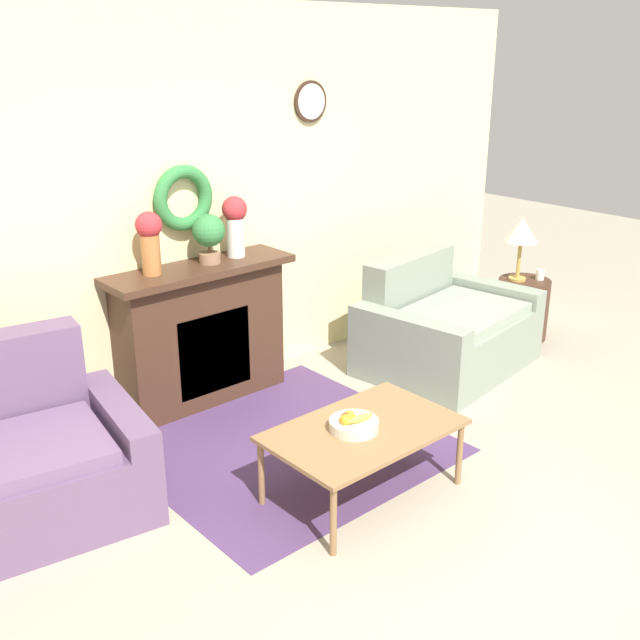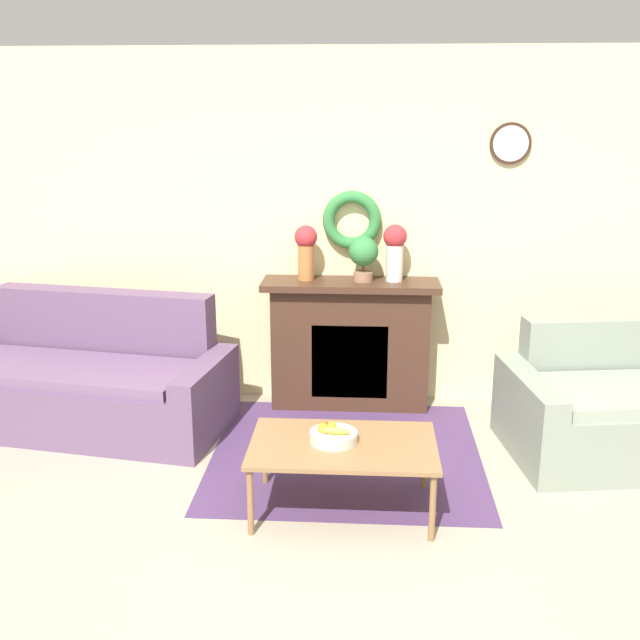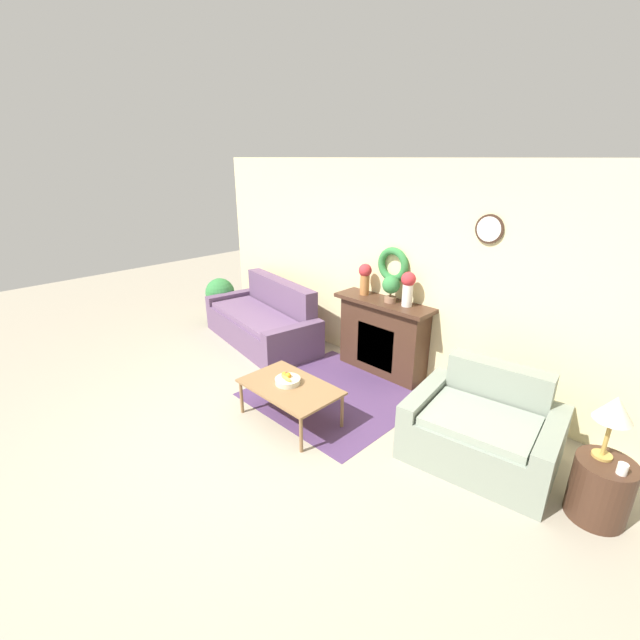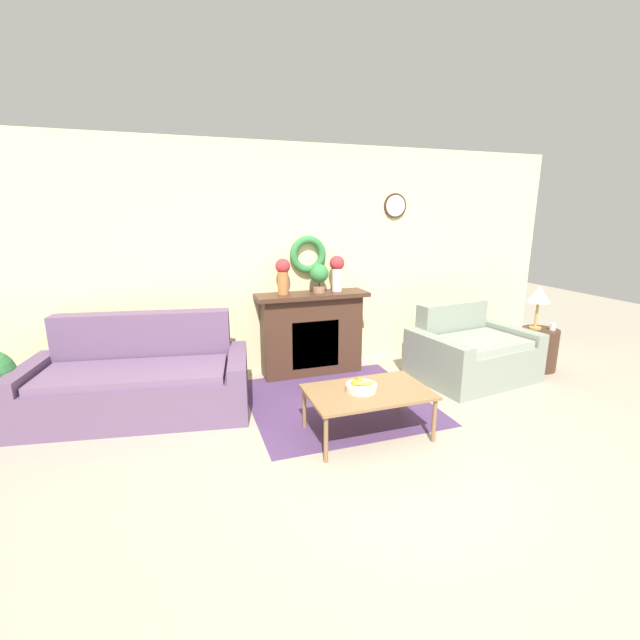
# 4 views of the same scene
# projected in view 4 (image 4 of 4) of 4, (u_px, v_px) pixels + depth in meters

# --- Properties ---
(ground_plane) EXTENTS (16.00, 16.00, 0.00)m
(ground_plane) POSITION_uv_depth(u_px,v_px,m) (402.00, 474.00, 3.23)
(ground_plane) COLOR #9E937F
(floor_rug) EXTENTS (1.80, 1.77, 0.01)m
(floor_rug) POSITION_uv_depth(u_px,v_px,m) (337.00, 401.00, 4.49)
(floor_rug) COLOR #4C335B
(floor_rug) RESTS_ON ground_plane
(wall_back) EXTENTS (6.80, 0.16, 2.70)m
(wall_back) POSITION_uv_depth(u_px,v_px,m) (306.00, 261.00, 5.17)
(wall_back) COLOR beige
(wall_back) RESTS_ON ground_plane
(fireplace) EXTENTS (1.34, 0.41, 1.00)m
(fireplace) POSITION_uv_depth(u_px,v_px,m) (312.00, 333.00, 5.19)
(fireplace) COLOR #42281C
(fireplace) RESTS_ON ground_plane
(couch_left) EXTENTS (2.20, 1.26, 0.94)m
(couch_left) POSITION_uv_depth(u_px,v_px,m) (140.00, 381.00, 4.20)
(couch_left) COLOR #604766
(couch_left) RESTS_ON ground_plane
(loveseat_right) EXTENTS (1.43, 1.15, 0.85)m
(loveseat_right) POSITION_uv_depth(u_px,v_px,m) (470.00, 353.00, 5.10)
(loveseat_right) COLOR gray
(loveseat_right) RESTS_ON ground_plane
(coffee_table) EXTENTS (1.06, 0.67, 0.42)m
(coffee_table) POSITION_uv_depth(u_px,v_px,m) (368.00, 394.00, 3.72)
(coffee_table) COLOR olive
(coffee_table) RESTS_ON ground_plane
(fruit_bowl) EXTENTS (0.27, 0.27, 0.11)m
(fruit_bowl) POSITION_uv_depth(u_px,v_px,m) (361.00, 386.00, 3.71)
(fruit_bowl) COLOR beige
(fruit_bowl) RESTS_ON coffee_table
(side_table_by_loveseat) EXTENTS (0.44, 0.44, 0.52)m
(side_table_by_loveseat) POSITION_uv_depth(u_px,v_px,m) (538.00, 349.00, 5.37)
(side_table_by_loveseat) COLOR #42281C
(side_table_by_loveseat) RESTS_ON ground_plane
(table_lamp) EXTENTS (0.27, 0.27, 0.54)m
(table_lamp) POSITION_uv_depth(u_px,v_px,m) (539.00, 296.00, 5.23)
(table_lamp) COLOR #B28E42
(table_lamp) RESTS_ON side_table_by_loveseat
(mug) EXTENTS (0.07, 0.07, 0.09)m
(mug) POSITION_uv_depth(u_px,v_px,m) (553.00, 327.00, 5.26)
(mug) COLOR silver
(mug) RESTS_ON side_table_by_loveseat
(vase_on_mantel_left) EXTENTS (0.17, 0.17, 0.41)m
(vase_on_mantel_left) POSITION_uv_depth(u_px,v_px,m) (283.00, 274.00, 4.91)
(vase_on_mantel_left) COLOR #AD6B38
(vase_on_mantel_left) RESTS_ON fireplace
(vase_on_mantel_right) EXTENTS (0.18, 0.18, 0.43)m
(vase_on_mantel_right) POSITION_uv_depth(u_px,v_px,m) (337.00, 271.00, 5.11)
(vase_on_mantel_right) COLOR silver
(vase_on_mantel_right) RESTS_ON fireplace
(potted_plant_on_mantel) EXTENTS (0.22, 0.22, 0.34)m
(potted_plant_on_mantel) POSITION_uv_depth(u_px,v_px,m) (319.00, 275.00, 5.03)
(potted_plant_on_mantel) COLOR #8E664C
(potted_plant_on_mantel) RESTS_ON fireplace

